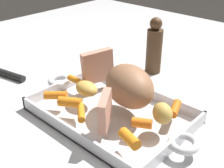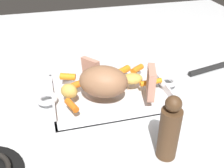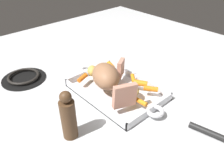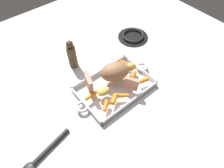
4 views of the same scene
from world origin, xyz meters
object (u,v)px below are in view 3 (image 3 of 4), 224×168
object	(u,v)px
potato_near_roast	(132,90)
potato_golden_small	(92,71)
roast_slice_thin	(121,68)
pork_roast	(106,76)
baby_carrot_southeast	(151,89)
baby_carrot_long	(138,101)
roast_slice_thick	(125,96)
roasting_dish	(116,91)
baby_carrot_northeast	(140,83)
baby_carrot_center_left	(133,79)
stove_burner_rear	(24,77)
baby_carrot_center_right	(111,66)
pepper_mill	(68,117)
baby_carrot_northwest	(82,78)
baby_carrot_southwest	(103,71)

from	to	relation	value
potato_near_roast	potato_golden_small	world-z (taller)	potato_golden_small
roast_slice_thin	potato_golden_small	bearing A→B (deg)	47.44
pork_roast	roast_slice_thin	distance (m)	0.10
baby_carrot_southeast	baby_carrot_long	xyz separation A→B (m)	(-0.02, 0.08, -0.00)
roast_slice_thick	potato_near_roast	bearing A→B (deg)	-65.59
roasting_dish	pork_roast	size ratio (longest dim) A/B	3.16
baby_carrot_northeast	roast_slice_thin	bearing A→B (deg)	1.70
baby_carrot_long	baby_carrot_center_left	bearing A→B (deg)	-39.59
baby_carrot_northeast	baby_carrot_long	distance (m)	0.11
baby_carrot_northeast	pork_roast	bearing A→B (deg)	48.82
roasting_dish	pork_roast	xyz separation A→B (m)	(0.03, 0.03, 0.07)
potato_golden_small	stove_burner_rear	size ratio (longest dim) A/B	0.27
baby_carrot_center_right	baby_carrot_southeast	bearing A→B (deg)	178.35
pork_roast	pepper_mill	size ratio (longest dim) A/B	0.83
baby_carrot_center_left	potato_golden_small	size ratio (longest dim) A/B	1.17
baby_carrot_long	potato_near_roast	bearing A→B (deg)	-22.12
baby_carrot_long	baby_carrot_center_left	size ratio (longest dim) A/B	1.20
baby_carrot_northwest	potato_golden_small	distance (m)	0.05
baby_carrot_long	baby_carrot_southwest	bearing A→B (deg)	-8.92
baby_carrot_northeast	potato_near_roast	xyz separation A→B (m)	(-0.01, 0.06, 0.00)
roast_slice_thin	baby_carrot_center_right	size ratio (longest dim) A/B	1.42
pork_roast	baby_carrot_northeast	size ratio (longest dim) A/B	2.69
roasting_dish	roast_slice_thick	distance (m)	0.14
roasting_dish	potato_golden_small	size ratio (longest dim) A/B	8.95
pork_roast	baby_carrot_northwest	xyz separation A→B (m)	(0.10, 0.04, -0.04)
baby_carrot_northeast	baby_carrot_southwest	world-z (taller)	baby_carrot_northeast
baby_carrot_southeast	stove_burner_rear	distance (m)	0.54
baby_carrot_long	potato_golden_small	bearing A→B (deg)	1.35
baby_carrot_center_right	pepper_mill	world-z (taller)	pepper_mill
baby_carrot_long	roasting_dish	bearing A→B (deg)	-6.34
baby_carrot_center_left	roast_slice_thin	bearing A→B (deg)	9.54
roast_slice_thick	roast_slice_thin	bearing A→B (deg)	-40.58
pepper_mill	stove_burner_rear	bearing A→B (deg)	-4.58
baby_carrot_northeast	stove_burner_rear	size ratio (longest dim) A/B	0.28
baby_carrot_southeast	baby_carrot_northwest	size ratio (longest dim) A/B	1.02
potato_near_roast	potato_golden_small	size ratio (longest dim) A/B	1.28
roasting_dish	roast_slice_thick	world-z (taller)	roast_slice_thick
baby_carrot_center_left	baby_carrot_northeast	bearing A→B (deg)	170.88
baby_carrot_northeast	baby_carrot_southeast	bearing A→B (deg)	-178.37
roast_slice_thin	baby_carrot_southwest	size ratio (longest dim) A/B	1.70
baby_carrot_southeast	baby_carrot_center_right	xyz separation A→B (m)	(0.23, -0.01, 0.00)
roast_slice_thin	baby_carrot_long	bearing A→B (deg)	154.84
baby_carrot_southeast	baby_carrot_long	size ratio (longest dim) A/B	0.76
baby_carrot_southwest	baby_carrot_long	world-z (taller)	baby_carrot_southwest
baby_carrot_northwest	baby_carrot_northeast	bearing A→B (deg)	-142.84
pork_roast	roasting_dish	bearing A→B (deg)	-131.31
baby_carrot_northwest	potato_near_roast	xyz separation A→B (m)	(-0.20, -0.08, 0.01)
baby_carrot_center_right	potato_golden_small	xyz separation A→B (m)	(0.01, 0.10, 0.01)
potato_near_roast	potato_golden_small	bearing A→B (deg)	7.90
baby_carrot_center_right	baby_carrot_center_left	distance (m)	0.13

